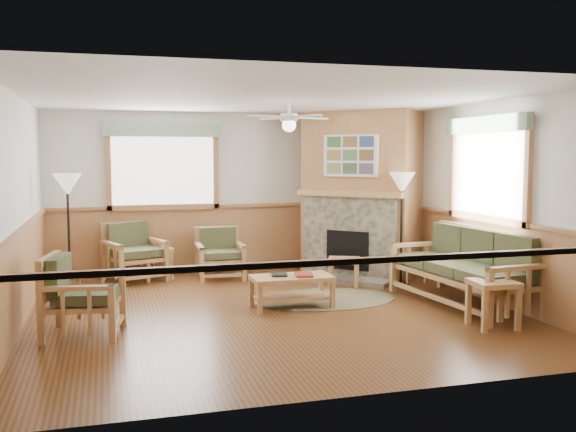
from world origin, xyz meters
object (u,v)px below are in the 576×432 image
object	(u,v)px
floor_lamp_left	(69,233)
armchair_back_right	(220,253)
armchair_back_left	(135,252)
floor_lamp_right	(401,229)
sofa	(462,267)
end_table_sofa	(493,304)
footstool	(344,272)
armchair_left	(84,295)
coffee_table	(292,292)
end_table_chairs	(156,264)

from	to	relation	value
floor_lamp_left	armchair_back_right	bearing A→B (deg)	10.80
armchair_back_left	floor_lamp_right	size ratio (longest dim) A/B	0.53
sofa	end_table_sofa	distance (m)	1.14
end_table_sofa	footstool	bearing A→B (deg)	106.03
armchair_back_right	floor_lamp_right	xyz separation A→B (m)	(2.59, -1.25, 0.46)
floor_lamp_left	armchair_back_left	bearing A→B (deg)	34.23
end_table_sofa	floor_lamp_right	distance (m)	2.61
armchair_left	end_table_sofa	size ratio (longest dim) A/B	1.63
armchair_back_right	floor_lamp_left	xyz separation A→B (m)	(-2.28, -0.43, 0.46)
armchair_back_left	end_table_sofa	world-z (taller)	armchair_back_left
floor_lamp_right	coffee_table	bearing A→B (deg)	-154.74
armchair_left	coffee_table	world-z (taller)	armchair_left
armchair_left	footstool	distance (m)	4.15
floor_lamp_left	floor_lamp_right	xyz separation A→B (m)	(4.86, -0.82, 0.00)
footstool	armchair_back_left	bearing A→B (deg)	157.96
armchair_left	footstool	size ratio (longest dim) A/B	1.88
footstool	armchair_left	bearing A→B (deg)	-154.69
footstool	coffee_table	bearing A→B (deg)	-135.02
armchair_left	end_table_chairs	size ratio (longest dim) A/B	1.75
sofa	armchair_back_right	bearing A→B (deg)	-139.91
armchair_left	end_table_chairs	world-z (taller)	armchair_left
footstool	floor_lamp_right	xyz separation A→B (m)	(0.85, -0.22, 0.66)
coffee_table	floor_lamp_right	size ratio (longest dim) A/B	0.60
floor_lamp_left	armchair_left	bearing A→B (deg)	-83.62
sofa	floor_lamp_right	xyz separation A→B (m)	(-0.19, 1.45, 0.36)
armchair_back_left	floor_lamp_left	distance (m)	1.21
sofa	floor_lamp_right	distance (m)	1.51
sofa	armchair_left	size ratio (longest dim) A/B	2.46
floor_lamp_left	end_table_chairs	bearing A→B (deg)	26.86
footstool	end_table_chairs	bearing A→B (deg)	155.65
armchair_back_right	floor_lamp_right	distance (m)	2.91
floor_lamp_right	sofa	bearing A→B (deg)	-82.66
armchair_back_right	floor_lamp_left	distance (m)	2.36
sofa	end_table_sofa	bearing A→B (deg)	-18.48
end_table_chairs	end_table_sofa	size ratio (longest dim) A/B	0.93
end_table_sofa	armchair_back_left	bearing A→B (deg)	134.00
armchair_left	coffee_table	size ratio (longest dim) A/B	0.85
sofa	footstool	size ratio (longest dim) A/B	4.63
sofa	armchair_left	world-z (taller)	sofa
end_table_chairs	armchair_back_left	bearing A→B (deg)	180.00
floor_lamp_left	floor_lamp_right	world-z (taller)	floor_lamp_right
end_table_chairs	floor_lamp_left	bearing A→B (deg)	-153.14
armchair_back_left	sofa	bearing A→B (deg)	-55.58
armchair_back_left	end_table_chairs	size ratio (longest dim) A/B	1.79
armchair_back_left	footstool	size ratio (longest dim) A/B	1.93
armchair_back_right	end_table_sofa	world-z (taller)	armchair_back_right
footstool	armchair_back_right	bearing A→B (deg)	149.25
armchair_left	end_table_chairs	bearing A→B (deg)	-8.24
armchair_back_right	coffee_table	bearing A→B (deg)	-74.38
armchair_back_left	coffee_table	world-z (taller)	armchair_back_left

